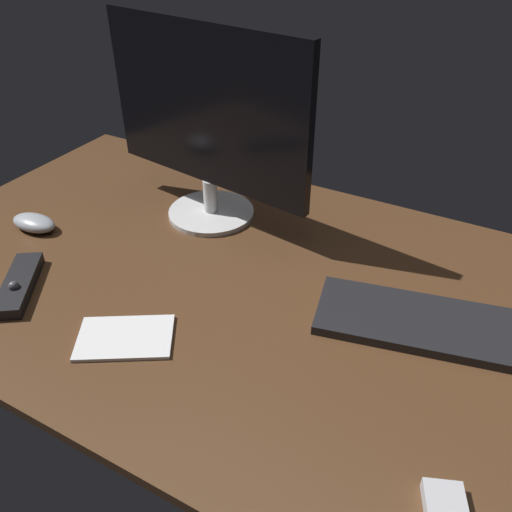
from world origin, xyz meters
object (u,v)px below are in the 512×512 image
media_remote (19,285)px  keyboard (444,327)px  computer_mouse (34,223)px  notepad (125,338)px  monitor (206,122)px

media_remote → keyboard: bearing=76.1°
computer_mouse → notepad: computer_mouse is taller
monitor → notepad: (9.30, -40.94, -21.72)cm
monitor → media_remote: size_ratio=2.91×
computer_mouse → media_remote: (13.92, -16.32, -0.45)cm
computer_mouse → media_remote: 21.46cm
monitor → keyboard: bearing=-5.3°
notepad → computer_mouse: bearing=156.7°
monitor → computer_mouse: monitor is taller
monitor → computer_mouse: 43.71cm
keyboard → computer_mouse: bearing=174.5°
monitor → computer_mouse: bearing=-133.5°
monitor → media_remote: monitor is taller
monitor → media_remote: bearing=-103.9°
media_remote → notepad: media_remote is taller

